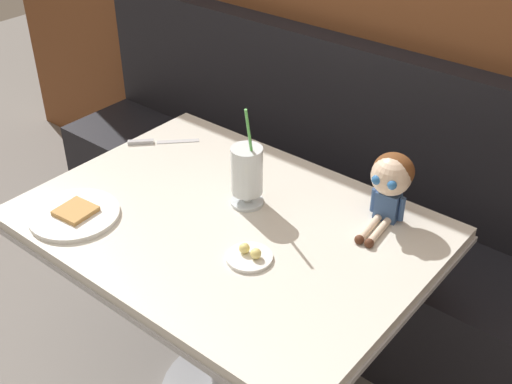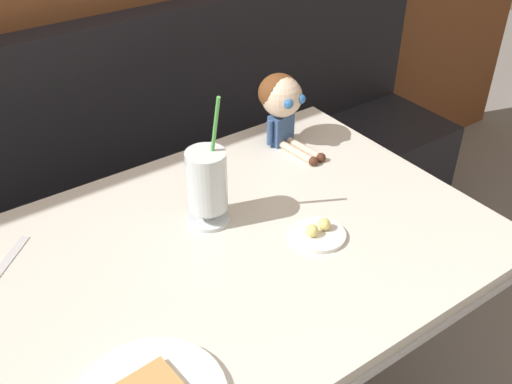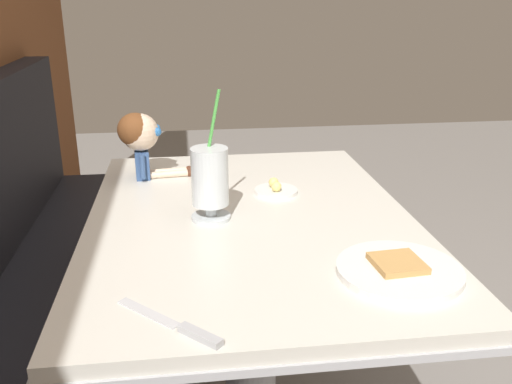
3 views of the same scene
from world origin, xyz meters
name	(u,v)px [view 2 (image 2 of 3)]	position (x,y,z in m)	size (l,w,h in m)	color
booth_bench	(133,238)	(0.00, 0.81, 0.33)	(2.60, 0.48, 1.00)	black
diner_table	(238,305)	(0.00, 0.18, 0.54)	(1.11, 0.81, 0.74)	silver
milkshake_glass	(207,183)	(-0.01, 0.28, 0.84)	(0.10, 0.10, 0.31)	silver
butter_saucer	(319,233)	(0.16, 0.09, 0.75)	(0.12, 0.12, 0.04)	white
seated_doll	(282,100)	(0.34, 0.46, 0.87)	(0.12, 0.22, 0.20)	#385689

